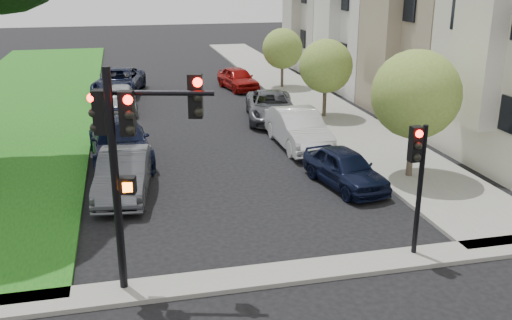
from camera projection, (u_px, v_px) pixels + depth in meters
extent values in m
cube|color=#195114|center=(24.00, 100.00, 32.19)|extent=(8.00, 44.00, 0.12)
cube|color=gray|center=(291.00, 88.00, 35.62)|extent=(3.50, 44.00, 0.12)
cube|color=gray|center=(284.00, 274.00, 13.85)|extent=(60.00, 1.00, 0.12)
cube|color=#BBB8B2|center=(477.00, 47.00, 19.86)|extent=(0.70, 2.20, 5.50)
cube|color=black|center=(489.00, 18.00, 19.61)|extent=(0.08, 3.60, 6.00)
cube|color=gray|center=(458.00, 15.00, 27.46)|extent=(7.00, 7.40, 10.00)
cube|color=gray|center=(384.00, 27.00, 26.78)|extent=(0.70, 2.20, 5.50)
cube|color=black|center=(391.00, 5.00, 26.53)|extent=(0.08, 3.60, 6.00)
cube|color=silver|center=(389.00, 6.00, 34.38)|extent=(7.00, 7.40, 10.00)
cube|color=silver|center=(328.00, 15.00, 33.71)|extent=(0.70, 2.20, 5.50)
cube|color=gray|center=(343.00, 0.00, 41.31)|extent=(7.00, 7.40, 10.00)
cube|color=gray|center=(292.00, 8.00, 40.63)|extent=(0.70, 2.20, 5.50)
cylinder|color=#302819|center=(411.00, 149.00, 20.01)|extent=(0.22, 0.22, 2.18)
sphere|color=olive|center=(416.00, 94.00, 19.38)|extent=(3.05, 3.05, 3.05)
cylinder|color=#302819|center=(325.00, 100.00, 28.26)|extent=(0.19, 0.19, 1.87)
sphere|color=olive|center=(326.00, 66.00, 27.73)|extent=(2.62, 2.62, 2.62)
cylinder|color=#302819|center=(282.00, 74.00, 35.43)|extent=(0.18, 0.18, 1.77)
sphere|color=olive|center=(282.00, 49.00, 34.92)|extent=(2.48, 2.48, 2.48)
cylinder|color=black|center=(116.00, 186.00, 12.40)|extent=(0.22, 0.22, 5.21)
cylinder|color=black|center=(162.00, 93.00, 12.00)|extent=(2.16, 0.67, 0.12)
cube|color=black|center=(127.00, 113.00, 11.96)|extent=(0.36, 0.33, 0.95)
cube|color=black|center=(195.00, 96.00, 12.19)|extent=(0.36, 0.33, 0.95)
cube|color=black|center=(100.00, 112.00, 12.08)|extent=(0.33, 0.36, 0.95)
sphere|color=#FF0C05|center=(126.00, 100.00, 11.72)|extent=(0.20, 0.20, 0.20)
sphere|color=black|center=(128.00, 130.00, 11.93)|extent=(0.20, 0.20, 0.20)
cube|color=black|center=(128.00, 185.00, 12.45)|extent=(0.40, 0.33, 0.38)
cube|color=#FF5905|center=(128.00, 187.00, 12.32)|extent=(0.22, 0.03, 0.22)
cylinder|color=black|center=(419.00, 193.00, 14.26)|extent=(0.13, 0.13, 3.53)
cube|color=black|center=(415.00, 144.00, 13.80)|extent=(0.29, 0.25, 0.88)
sphere|color=#FF0C05|center=(419.00, 134.00, 13.58)|extent=(0.19, 0.19, 0.19)
imported|color=black|center=(345.00, 168.00, 19.40)|extent=(2.20, 4.07, 1.31)
imported|color=silver|center=(298.00, 129.00, 23.74)|extent=(1.75, 4.80, 1.57)
imported|color=#3F4247|center=(271.00, 106.00, 28.03)|extent=(3.12, 5.31, 1.39)
imported|color=maroon|center=(238.00, 78.00, 35.24)|extent=(2.29, 4.23, 1.36)
imported|color=#3F4247|center=(124.00, 174.00, 18.64)|extent=(2.07, 4.59, 1.46)
imported|color=black|center=(119.00, 141.00, 22.05)|extent=(2.61, 5.56, 1.57)
imported|color=#999BA0|center=(120.00, 98.00, 29.67)|extent=(1.70, 4.14, 1.41)
imported|color=black|center=(119.00, 82.00, 33.89)|extent=(3.52, 5.81, 1.51)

